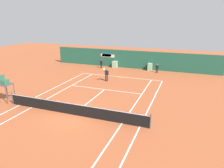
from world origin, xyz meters
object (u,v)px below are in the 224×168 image
Objects in this scene: ball_kid_centre_post at (157,68)px; tennis_ball_near_service_line at (58,101)px; umpire_chair at (5,84)px; player_on_baseline at (106,74)px; ball_kid_left_post at (101,63)px.

tennis_ball_near_service_line is at bearing 68.26° from ball_kid_centre_post.
ball_kid_centre_post is at bearing 143.95° from umpire_chair.
umpire_chair reaches higher than ball_kid_centre_post.
umpire_chair is at bearing 41.06° from player_on_baseline.
umpire_chair is at bearing 88.74° from ball_kid_left_post.
umpire_chair is 10.83m from player_on_baseline.
player_on_baseline is 1.42× the size of ball_kid_centre_post.
player_on_baseline is at bearing 146.33° from umpire_chair.
umpire_chair reaches higher than ball_kid_left_post.
player_on_baseline is 1.36× the size of ball_kid_left_post.
tennis_ball_near_service_line is at bearing 61.86° from player_on_baseline.
ball_kid_left_post is (2.66, 15.13, -0.90)m from umpire_chair.
tennis_ball_near_service_line is (-1.69, -7.40, -0.87)m from player_on_baseline.
ball_kid_left_post is at bearing 96.91° from tennis_ball_near_service_line.
ball_kid_left_post is at bearing 170.03° from umpire_chair.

